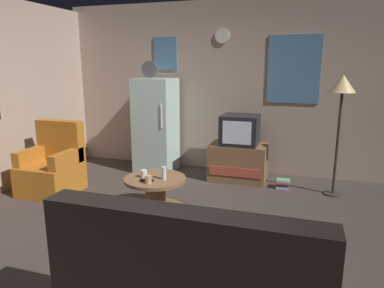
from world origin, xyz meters
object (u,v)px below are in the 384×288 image
(wine_glass, at_px, (164,173))
(standing_lamp, at_px, (342,93))
(mug_ceramic_white, at_px, (144,174))
(couch, at_px, (193,283))
(fridge, at_px, (156,125))
(remote_control, at_px, (147,180))
(tv_stand, at_px, (238,162))
(crt_tv, at_px, (240,130))
(coffee_table, at_px, (155,195))
(armchair, at_px, (53,168))
(book_stack, at_px, (283,184))
(mug_ceramic_tan, at_px, (148,179))

(wine_glass, bearing_deg, standing_lamp, 33.96)
(mug_ceramic_white, xyz_separation_m, couch, (1.11, -1.60, -0.16))
(fridge, relative_size, remote_control, 11.80)
(tv_stand, bearing_deg, crt_tv, -4.39)
(coffee_table, bearing_deg, couch, -58.91)
(wine_glass, height_order, couch, couch)
(coffee_table, xyz_separation_m, couch, (0.98, -1.63, 0.10))
(fridge, distance_m, armchair, 1.71)
(mug_ceramic_white, xyz_separation_m, remote_control, (0.09, -0.11, -0.03))
(mug_ceramic_white, bearing_deg, book_stack, 41.62)
(fridge, bearing_deg, mug_ceramic_tan, -69.25)
(crt_tv, xyz_separation_m, standing_lamp, (1.33, -0.23, 0.59))
(wine_glass, relative_size, mug_ceramic_white, 1.67)
(couch, distance_m, book_stack, 2.97)
(fridge, height_order, mug_ceramic_tan, fridge)
(fridge, bearing_deg, book_stack, -7.69)
(fridge, relative_size, mug_ceramic_tan, 19.67)
(coffee_table, xyz_separation_m, mug_ceramic_tan, (0.01, -0.20, 0.26))
(armchair, distance_m, book_stack, 3.20)
(remote_control, xyz_separation_m, book_stack, (1.42, 1.44, -0.37))
(wine_glass, relative_size, armchair, 0.16)
(coffee_table, distance_m, wine_glass, 0.32)
(couch, bearing_deg, crt_tv, 94.89)
(crt_tv, distance_m, coffee_table, 1.75)
(coffee_table, height_order, mug_ceramic_tan, mug_ceramic_tan)
(fridge, relative_size, book_stack, 8.98)
(fridge, bearing_deg, mug_ceramic_white, -71.41)
(mug_ceramic_white, relative_size, armchair, 0.09)
(mug_ceramic_white, xyz_separation_m, armchair, (-1.49, 0.26, -0.14))
(standing_lamp, bearing_deg, crt_tv, 170.21)
(mug_ceramic_white, height_order, remote_control, mug_ceramic_white)
(crt_tv, bearing_deg, wine_glass, -111.23)
(wine_glass, xyz_separation_m, remote_control, (-0.16, -0.12, -0.06))
(armchair, bearing_deg, tv_stand, 28.87)
(armchair, distance_m, couch, 3.19)
(tv_stand, height_order, mug_ceramic_white, tv_stand)
(mug_ceramic_white, bearing_deg, wine_glass, 2.85)
(mug_ceramic_white, distance_m, remote_control, 0.14)
(wine_glass, bearing_deg, remote_control, -143.98)
(mug_ceramic_tan, xyz_separation_m, book_stack, (1.38, 1.51, -0.41))
(tv_stand, height_order, coffee_table, tv_stand)
(crt_tv, bearing_deg, remote_control, -114.66)
(fridge, distance_m, coffee_table, 1.80)
(crt_tv, bearing_deg, tv_stand, 175.61)
(crt_tv, bearing_deg, mug_ceramic_white, -118.66)
(standing_lamp, relative_size, couch, 0.94)
(fridge, bearing_deg, tv_stand, -3.31)
(tv_stand, relative_size, mug_ceramic_white, 9.33)
(standing_lamp, height_order, mug_ceramic_white, standing_lamp)
(mug_ceramic_tan, bearing_deg, remote_control, 126.13)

